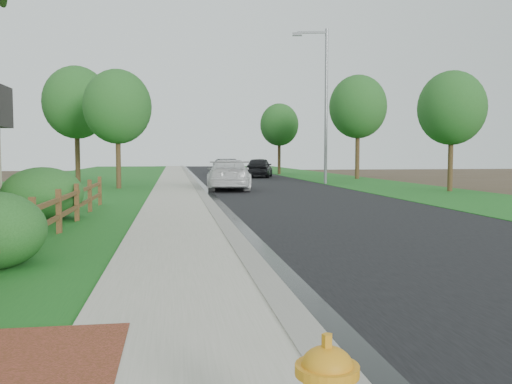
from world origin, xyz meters
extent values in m
plane|color=#3E3122|center=(0.00, 0.00, 0.00)|extent=(120.00, 120.00, 0.00)
cube|color=black|center=(4.60, 35.00, 0.01)|extent=(8.00, 90.00, 0.02)
cube|color=gray|center=(0.40, 35.00, 0.06)|extent=(0.40, 90.00, 0.12)
cube|color=black|center=(0.75, 35.00, 0.02)|extent=(0.50, 90.00, 0.00)
cube|color=#A2A08D|center=(-0.90, 35.00, 0.05)|extent=(2.20, 90.00, 0.10)
cube|color=#17531A|center=(-2.80, 35.00, 0.03)|extent=(1.60, 90.00, 0.06)
cube|color=#17531A|center=(-8.00, 35.00, 0.02)|extent=(9.00, 90.00, 0.04)
cube|color=#17531A|center=(11.50, 35.00, 0.02)|extent=(6.00, 90.00, 0.04)
cube|color=brown|center=(-2.20, -1.00, 0.06)|extent=(1.60, 2.40, 0.11)
cube|color=#462F17|center=(-3.60, 5.20, 0.55)|extent=(0.12, 0.12, 1.10)
cube|color=#462F17|center=(-3.60, 7.60, 0.55)|extent=(0.12, 0.12, 1.10)
cube|color=#462F17|center=(-3.60, 10.00, 0.55)|extent=(0.12, 0.12, 1.10)
cube|color=#462F17|center=(-3.60, 12.40, 0.55)|extent=(0.12, 0.12, 1.10)
cube|color=#462F17|center=(-3.60, 14.80, 0.55)|extent=(0.12, 0.12, 1.10)
cube|color=#462F17|center=(-3.60, 4.00, 0.45)|extent=(0.08, 2.35, 0.10)
cube|color=#462F17|center=(-3.60, 4.00, 0.85)|extent=(0.08, 2.35, 0.10)
cube|color=#462F17|center=(-3.60, 6.40, 0.45)|extent=(0.08, 2.35, 0.10)
cube|color=#462F17|center=(-3.60, 6.40, 0.85)|extent=(0.08, 2.35, 0.10)
cube|color=#462F17|center=(-3.60, 8.80, 0.45)|extent=(0.08, 2.35, 0.10)
cube|color=#462F17|center=(-3.60, 8.80, 0.85)|extent=(0.08, 2.35, 0.10)
cube|color=#462F17|center=(-3.60, 11.20, 0.45)|extent=(0.08, 2.35, 0.10)
cube|color=#462F17|center=(-3.60, 11.20, 0.85)|extent=(0.08, 2.35, 0.10)
cube|color=#462F17|center=(-3.60, 13.60, 0.45)|extent=(0.08, 2.35, 0.10)
cube|color=#462F17|center=(-3.60, 13.60, 0.85)|extent=(0.08, 2.35, 0.10)
cylinder|color=#BF6E16|center=(-0.10, -2.85, 0.74)|extent=(0.35, 0.35, 0.06)
ellipsoid|color=#BF6E16|center=(-0.10, -2.85, 0.76)|extent=(0.29, 0.29, 0.21)
cylinder|color=#BF6E16|center=(-0.10, -2.85, 0.90)|extent=(0.06, 0.06, 0.08)
imported|color=silver|center=(2.00, 23.22, 0.83)|extent=(2.73, 5.74, 1.62)
imported|color=black|center=(6.10, 38.51, 0.83)|extent=(3.09, 5.11, 1.63)
imported|color=black|center=(3.94, 43.09, 0.76)|extent=(2.47, 4.70, 1.47)
cylinder|color=gray|center=(8.70, 27.90, 4.89)|extent=(0.20, 0.20, 9.79)
cube|color=gray|center=(7.85, 28.07, 9.57)|extent=(1.95, 0.51, 0.13)
cube|color=gray|center=(6.89, 28.26, 9.46)|extent=(0.63, 0.35, 0.20)
ellipsoid|color=#1F4C1B|center=(-4.64, 10.64, 0.78)|extent=(2.51, 2.51, 1.55)
cylinder|color=#3C2C18|center=(-3.90, 24.87, 1.97)|extent=(0.27, 0.27, 3.94)
ellipsoid|color=#1F4C1B|center=(-3.90, 24.87, 4.50)|extent=(3.69, 3.69, 4.05)
cylinder|color=#3C2C18|center=(13.00, 20.06, 1.86)|extent=(0.25, 0.25, 3.72)
ellipsoid|color=#1F4C1B|center=(13.00, 20.06, 4.25)|extent=(3.40, 3.40, 3.74)
cylinder|color=#3C2C18|center=(-7.00, 30.51, 2.28)|extent=(0.31, 0.31, 4.56)
ellipsoid|color=#1F4C1B|center=(-7.00, 30.51, 5.21)|extent=(4.21, 4.21, 4.63)
cylinder|color=#3C2C18|center=(13.00, 34.16, 2.41)|extent=(0.33, 0.33, 4.83)
ellipsoid|color=#1F4C1B|center=(13.00, 34.16, 5.52)|extent=(4.37, 4.37, 4.81)
cylinder|color=#3C2C18|center=(9.00, 44.77, 2.06)|extent=(0.28, 0.28, 4.11)
ellipsoid|color=#1F4C1B|center=(9.00, 44.77, 4.70)|extent=(3.63, 3.63, 3.99)
camera|label=1|loc=(-0.92, -5.64, 1.92)|focal=38.00mm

